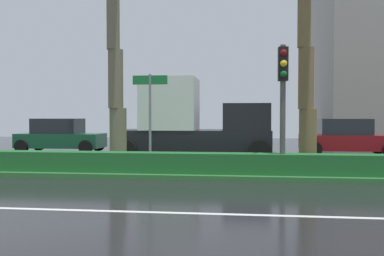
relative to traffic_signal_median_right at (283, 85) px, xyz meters
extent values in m
cube|color=black|center=(-5.41, 2.47, -2.77)|extent=(90.00, 42.00, 0.10)
cube|color=white|center=(-5.41, -4.53, -2.72)|extent=(81.00, 0.14, 0.01)
cube|color=#2D6B33|center=(-5.41, 1.47, -2.65)|extent=(85.50, 4.00, 0.15)
cube|color=#1E6028|center=(-5.41, 0.07, -2.27)|extent=(76.50, 0.70, 0.60)
cylinder|color=#69624B|center=(-5.34, 1.55, -1.59)|extent=(0.57, 0.57, 1.96)
cylinder|color=#69624B|center=(-5.40, 1.49, 0.37)|extent=(0.50, 0.50, 1.96)
cylinder|color=#69624B|center=(-5.46, 1.42, 2.33)|extent=(0.44, 0.44, 1.96)
cylinder|color=brown|center=(0.89, 1.22, -1.62)|extent=(0.55, 0.55, 1.92)
cylinder|color=brown|center=(0.82, 1.19, 0.30)|extent=(0.48, 0.48, 1.92)
cylinder|color=brown|center=(0.74, 1.16, 2.22)|extent=(0.41, 0.41, 1.92)
cylinder|color=#4C4C47|center=(0.00, 0.02, -0.71)|extent=(0.16, 0.16, 3.74)
cube|color=black|center=(0.00, 0.02, 0.61)|extent=(0.28, 0.32, 0.96)
sphere|color=maroon|center=(0.00, -0.15, 0.91)|extent=(0.20, 0.20, 0.20)
sphere|color=yellow|center=(0.00, -0.15, 0.61)|extent=(0.20, 0.20, 0.20)
sphere|color=#0F591E|center=(0.00, -0.15, 0.31)|extent=(0.20, 0.20, 0.20)
cylinder|color=slate|center=(-4.02, 0.58, -1.07)|extent=(0.08, 0.08, 3.00)
cube|color=#146B2D|center=(-4.02, 0.58, 0.25)|extent=(1.10, 0.03, 0.28)
cube|color=#195133|center=(-10.38, 8.33, -2.12)|extent=(4.30, 1.76, 0.72)
cube|color=#1E2328|center=(-10.53, 8.33, -1.38)|extent=(2.30, 1.58, 0.76)
cylinder|color=black|center=(-8.73, 9.23, -2.38)|extent=(0.68, 0.22, 0.68)
cylinder|color=black|center=(-8.73, 7.43, -2.38)|extent=(0.68, 0.22, 0.68)
cylinder|color=black|center=(-12.03, 9.23, -2.38)|extent=(0.68, 0.22, 0.68)
cylinder|color=black|center=(-12.03, 7.43, -2.38)|extent=(0.68, 0.22, 0.68)
cube|color=black|center=(-3.19, 5.53, -1.91)|extent=(6.40, 2.30, 0.90)
cube|color=black|center=(-0.99, 5.53, -0.91)|extent=(1.90, 2.21, 1.10)
cube|color=silver|center=(-4.24, 5.53, -0.36)|extent=(2.30, 2.35, 2.20)
cylinder|color=black|center=(-0.49, 6.70, -2.26)|extent=(0.92, 0.30, 0.92)
cylinder|color=black|center=(-0.49, 4.36, -2.26)|extent=(0.92, 0.30, 0.92)
cylinder|color=black|center=(-5.89, 6.70, -2.26)|extent=(0.92, 0.30, 0.92)
cylinder|color=black|center=(-5.89, 4.36, -2.26)|extent=(0.92, 0.30, 0.92)
cube|color=maroon|center=(3.75, 8.33, -2.12)|extent=(4.30, 1.76, 0.72)
cube|color=#1E2328|center=(3.60, 8.33, -1.38)|extent=(2.30, 1.58, 0.76)
cylinder|color=black|center=(5.40, 9.23, -2.38)|extent=(0.68, 0.22, 0.68)
cylinder|color=black|center=(2.10, 9.23, -2.38)|extent=(0.68, 0.22, 0.68)
cylinder|color=black|center=(2.10, 7.43, -2.38)|extent=(0.68, 0.22, 0.68)
camera|label=1|loc=(-1.14, -12.50, -0.88)|focal=39.95mm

